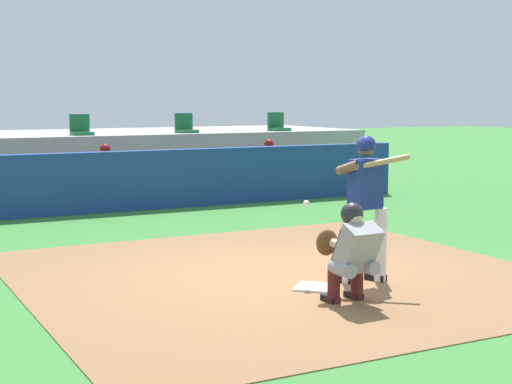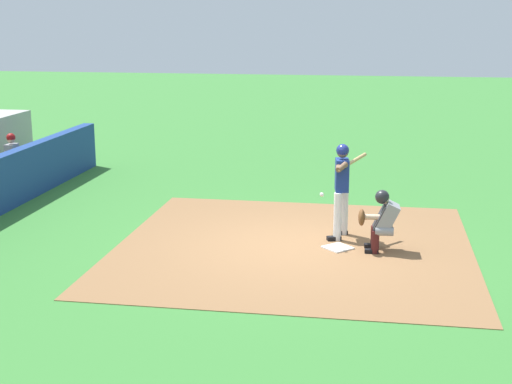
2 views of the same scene
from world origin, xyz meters
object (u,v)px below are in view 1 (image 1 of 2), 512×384
at_px(batter_at_plate, 365,199).
at_px(stadium_seat_2, 81,129).
at_px(dugout_player_1, 107,174).
at_px(stadium_seat_3, 186,127).
at_px(dugout_player_2, 271,166).
at_px(catcher_crouched, 351,249).
at_px(home_plate, 315,287).
at_px(stadium_seat_4, 278,126).

distance_m(batter_at_plate, stadium_seat_2, 10.22).
distance_m(batter_at_plate, dugout_player_1, 8.19).
relative_size(stadium_seat_2, stadium_seat_3, 1.00).
bearing_deg(batter_at_plate, dugout_player_2, 68.56).
distance_m(dugout_player_2, stadium_seat_3, 2.56).
xyz_separation_m(batter_at_plate, catcher_crouched, (-0.71, -0.74, -0.43)).
distance_m(dugout_player_1, stadium_seat_2, 2.21).
height_order(dugout_player_2, stadium_seat_3, stadium_seat_3).
distance_m(home_plate, stadium_seat_3, 10.61).
bearing_deg(batter_at_plate, home_plate, 179.28).
bearing_deg(dugout_player_2, home_plate, -115.54).
xyz_separation_m(stadium_seat_3, stadium_seat_4, (2.60, 0.00, 0.00)).
distance_m(dugout_player_1, dugout_player_2, 3.91).
bearing_deg(catcher_crouched, dugout_player_2, 66.28).
relative_size(home_plate, dugout_player_1, 0.34).
height_order(stadium_seat_2, stadium_seat_4, same).
relative_size(catcher_crouched, stadium_seat_4, 2.99).
xyz_separation_m(stadium_seat_2, stadium_seat_4, (5.20, 0.00, 0.00)).
height_order(batter_at_plate, stadium_seat_4, stadium_seat_4).
relative_size(dugout_player_1, stadium_seat_3, 2.71).
xyz_separation_m(batter_at_plate, dugout_player_2, (3.20, 8.15, -0.36)).
relative_size(batter_at_plate, dugout_player_2, 1.39).
bearing_deg(dugout_player_1, dugout_player_2, 0.00).
height_order(catcher_crouched, dugout_player_1, dugout_player_1).
height_order(batter_at_plate, dugout_player_1, batter_at_plate).
bearing_deg(stadium_seat_3, dugout_player_2, -57.58).
relative_size(home_plate, batter_at_plate, 0.24).
bearing_deg(dugout_player_1, catcher_crouched, -89.99).
distance_m(home_plate, dugout_player_1, 8.17).
relative_size(dugout_player_2, stadium_seat_3, 2.71).
relative_size(catcher_crouched, stadium_seat_3, 2.99).
distance_m(catcher_crouched, stadium_seat_2, 10.97).
distance_m(catcher_crouched, stadium_seat_3, 11.28).
xyz_separation_m(home_plate, catcher_crouched, (-0.02, -0.75, 0.59)).
relative_size(dugout_player_1, dugout_player_2, 1.00).
xyz_separation_m(home_plate, stadium_seat_3, (2.60, 10.18, 1.51)).
relative_size(stadium_seat_2, stadium_seat_4, 1.00).
bearing_deg(dugout_player_1, stadium_seat_2, 89.51).
distance_m(stadium_seat_2, stadium_seat_4, 5.20).
xyz_separation_m(dugout_player_1, stadium_seat_4, (5.22, 2.03, 0.86)).
xyz_separation_m(batter_at_plate, stadium_seat_2, (-0.69, 10.19, 0.50)).
bearing_deg(stadium_seat_3, stadium_seat_4, 0.00).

